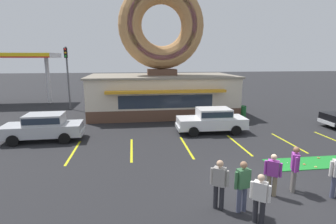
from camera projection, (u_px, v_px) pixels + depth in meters
name	position (u px, v px, depth m)	size (l,w,h in m)	color
ground_plane	(270.00, 189.00, 9.82)	(160.00, 160.00, 0.00)	#232326
donut_shop_building	(162.00, 71.00, 22.26)	(12.30, 6.75, 10.96)	brown
putting_mat	(311.00, 163.00, 12.18)	(4.16, 1.38, 0.03)	#1E842D
mini_donut_near_left	(316.00, 167.00, 11.66)	(0.13, 0.13, 0.04)	#E5C666
mini_donut_near_right	(304.00, 164.00, 11.95)	(0.13, 0.13, 0.04)	#D17F47
mini_donut_mid_centre	(318.00, 158.00, 12.71)	(0.13, 0.13, 0.04)	#D17F47
mini_donut_mid_right	(275.00, 166.00, 11.77)	(0.13, 0.13, 0.04)	brown
golf_ball	(287.00, 163.00, 12.11)	(0.04, 0.04, 0.04)	white
car_silver	(44.00, 126.00, 15.40)	(4.61, 2.08, 1.60)	#B2B5BA
car_white	(212.00, 119.00, 17.09)	(4.58, 2.02, 1.60)	silver
pedestrian_blue_sweater_man	(295.00, 167.00, 9.46)	(0.38, 0.55, 1.71)	slate
pedestrian_hooded_kid	(260.00, 197.00, 7.62)	(0.48, 0.43, 1.55)	#232328
pedestrian_clipboard_woman	(273.00, 173.00, 9.19)	(0.50, 0.42, 1.55)	#7F7056
pedestrian_beanie_man	(243.00, 184.00, 8.19)	(0.58, 0.32, 1.69)	#474C66
pedestrian_crossing_woman	(219.00, 182.00, 8.34)	(0.52, 0.41, 1.67)	#232328
trash_bin	(243.00, 112.00, 21.37)	(0.57, 0.57, 0.97)	#1E662D
traffic_light_pole	(67.00, 70.00, 24.16)	(0.28, 0.47, 5.80)	#595B60
gas_station_canopy	(10.00, 57.00, 26.94)	(9.00, 4.46, 5.30)	silver
parking_stripe_far_left	(73.00, 152.00, 13.61)	(0.12, 3.60, 0.01)	yellow
parking_stripe_left	(132.00, 150.00, 14.00)	(0.12, 3.60, 0.01)	yellow
parking_stripe_mid_left	(187.00, 147.00, 14.39)	(0.12, 3.60, 0.01)	yellow
parking_stripe_centre	(239.00, 145.00, 14.78)	(0.12, 3.60, 0.01)	yellow
parking_stripe_mid_right	(288.00, 142.00, 15.17)	(0.12, 3.60, 0.01)	yellow
parking_stripe_right	(335.00, 140.00, 15.56)	(0.12, 3.60, 0.01)	yellow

